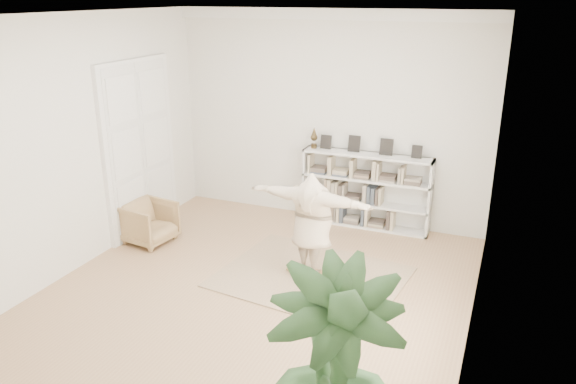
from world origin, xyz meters
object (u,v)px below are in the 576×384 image
object	(u,v)px
bookshelf	(365,191)
rocker_board	(311,273)
houseplant	(332,382)
person	(312,222)
armchair	(149,223)

from	to	relation	value
bookshelf	rocker_board	bearing A→B (deg)	-95.48
rocker_board	houseplant	world-z (taller)	houseplant
rocker_board	houseplant	bearing A→B (deg)	-60.60
houseplant	rocker_board	bearing A→B (deg)	112.62
person	armchair	bearing A→B (deg)	3.49
person	houseplant	bearing A→B (deg)	119.40
armchair	rocker_board	distance (m)	2.86
person	houseplant	xyz separation A→B (m)	(1.35, -3.23, 0.10)
rocker_board	person	xyz separation A→B (m)	(0.00, -0.00, 0.80)
armchair	bookshelf	bearing A→B (deg)	-48.57
bookshelf	houseplant	size ratio (longest dim) A/B	1.14
armchair	houseplant	xyz separation A→B (m)	(4.19, -3.40, 0.63)
rocker_board	bookshelf	bearing A→B (deg)	91.30
armchair	person	world-z (taller)	person
bookshelf	houseplant	bearing A→B (deg)	-77.99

